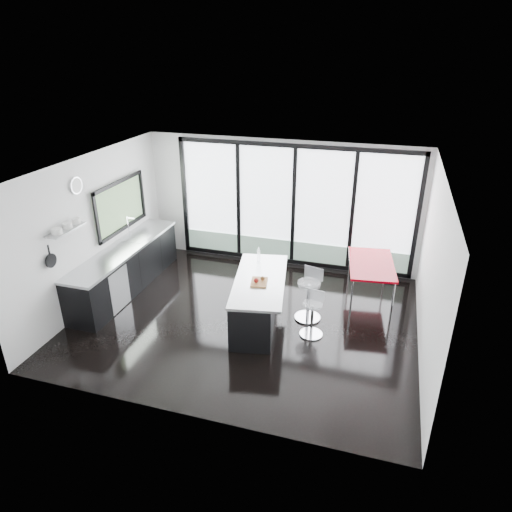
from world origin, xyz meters
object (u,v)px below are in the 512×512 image
(island, at_px, (256,299))
(bar_stool_near, at_px, (312,319))
(red_table, at_px, (370,281))
(bar_stool_far, at_px, (308,300))

(island, bearing_deg, bar_stool_near, -9.69)
(island, xyz_separation_m, red_table, (1.89, 1.37, -0.04))
(red_table, bearing_deg, bar_stool_near, -118.60)
(red_table, bearing_deg, bar_stool_far, -133.74)
(bar_stool_near, relative_size, bar_stool_far, 0.84)
(island, height_order, red_table, island)
(bar_stool_near, relative_size, red_table, 0.43)
(bar_stool_near, xyz_separation_m, bar_stool_far, (-0.16, 0.50, 0.06))
(bar_stool_far, relative_size, red_table, 0.52)
(island, bearing_deg, bar_stool_far, 19.90)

